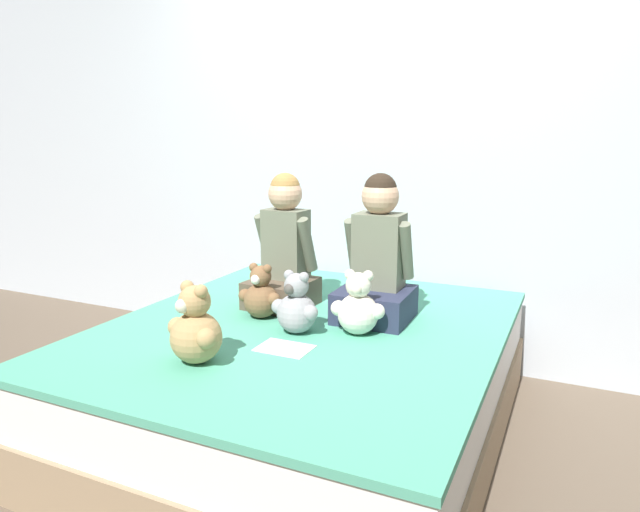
# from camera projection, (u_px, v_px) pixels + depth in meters

# --- Properties ---
(ground_plane) EXTENTS (14.00, 14.00, 0.00)m
(ground_plane) POSITION_uv_depth(u_px,v_px,m) (306.00, 429.00, 2.60)
(ground_plane) COLOR brown
(wall_behind_bed) EXTENTS (8.00, 0.06, 2.50)m
(wall_behind_bed) POSITION_uv_depth(u_px,v_px,m) (386.00, 146.00, 3.27)
(wall_behind_bed) COLOR silver
(wall_behind_bed) RESTS_ON ground_plane
(bed) EXTENTS (1.66, 1.92, 0.50)m
(bed) POSITION_uv_depth(u_px,v_px,m) (305.00, 378.00, 2.55)
(bed) COLOR #997F60
(bed) RESTS_ON ground_plane
(child_on_left) EXTENTS (0.31, 0.32, 0.64)m
(child_on_left) POSITION_uv_depth(u_px,v_px,m) (284.00, 250.00, 2.74)
(child_on_left) COLOR brown
(child_on_left) RESTS_ON bed
(child_on_right) EXTENTS (0.33, 0.33, 0.65)m
(child_on_right) POSITION_uv_depth(u_px,v_px,m) (377.00, 261.00, 2.55)
(child_on_right) COLOR #282D47
(child_on_right) RESTS_ON bed
(teddy_bear_held_by_left_child) EXTENTS (0.21, 0.16, 0.25)m
(teddy_bear_held_by_left_child) POSITION_uv_depth(u_px,v_px,m) (261.00, 295.00, 2.58)
(teddy_bear_held_by_left_child) COLOR brown
(teddy_bear_held_by_left_child) RESTS_ON bed
(teddy_bear_held_by_right_child) EXTENTS (0.23, 0.17, 0.27)m
(teddy_bear_held_by_right_child) POSITION_uv_depth(u_px,v_px,m) (358.00, 307.00, 2.37)
(teddy_bear_held_by_right_child) COLOR silver
(teddy_bear_held_by_right_child) RESTS_ON bed
(teddy_bear_between_children) EXTENTS (0.22, 0.17, 0.27)m
(teddy_bear_between_children) POSITION_uv_depth(u_px,v_px,m) (296.00, 307.00, 2.38)
(teddy_bear_between_children) COLOR #939399
(teddy_bear_between_children) RESTS_ON bed
(teddy_bear_at_foot_of_bed) EXTENTS (0.24, 0.19, 0.30)m
(teddy_bear_at_foot_of_bed) POSITION_uv_depth(u_px,v_px,m) (195.00, 329.00, 2.07)
(teddy_bear_at_foot_of_bed) COLOR tan
(teddy_bear_at_foot_of_bed) RESTS_ON bed
(sign_card) EXTENTS (0.21, 0.15, 0.00)m
(sign_card) POSITION_uv_depth(u_px,v_px,m) (285.00, 348.00, 2.23)
(sign_card) COLOR white
(sign_card) RESTS_ON bed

